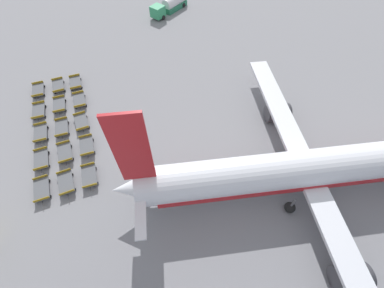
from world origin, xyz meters
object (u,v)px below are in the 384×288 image
Objects in this scene: baggage_dolly_row_near_col_e at (42,189)px; baggage_dolly_row_mid_a_col_a at (58,86)px; baggage_dolly_row_mid_b_col_b at (79,100)px; baggage_dolly_row_mid_a_col_b at (59,105)px; baggage_dolly_row_mid_a_col_d at (65,153)px; airplane at (319,168)px; baggage_dolly_row_mid_b_col_a at (75,83)px; baggage_dolly_row_near_col_b at (39,111)px; baggage_dolly_row_mid_b_col_e at (89,176)px; baggage_dolly_row_mid_b_col_d at (87,146)px; baggage_dolly_row_near_col_a at (38,90)px; baggage_dolly_row_mid_a_col_e at (66,183)px; baggage_dolly_row_near_col_c at (41,133)px; baggage_dolly_row_mid_b_col_c at (81,122)px; baggage_dolly_row_mid_a_col_c at (62,128)px; baggage_dolly_row_near_col_d at (41,159)px; fuel_tanker_primary at (171,5)px.

baggage_dolly_row_near_col_e and baggage_dolly_row_mid_a_col_a have the same top height.
baggage_dolly_row_near_col_e and baggage_dolly_row_mid_b_col_b have the same top height.
baggage_dolly_row_mid_a_col_b is 9.04m from baggage_dolly_row_mid_a_col_d.
airplane is 11.57× the size of baggage_dolly_row_mid_b_col_a.
baggage_dolly_row_mid_b_col_e is (12.67, 6.78, 0.00)m from baggage_dolly_row_near_col_b.
baggage_dolly_row_mid_a_col_d is 2.73m from baggage_dolly_row_mid_b_col_d.
baggage_dolly_row_near_col_a is 17.83m from baggage_dolly_row_near_col_e.
baggage_dolly_row_mid_a_col_b is at bearing -156.33° from baggage_dolly_row_mid_b_col_d.
baggage_dolly_row_near_col_b and baggage_dolly_row_mid_b_col_d have the same top height.
baggage_dolly_row_near_col_b is at bearing -162.22° from baggage_dolly_row_mid_a_col_e.
baggage_dolly_row_near_col_b is 0.99× the size of baggage_dolly_row_mid_a_col_e.
baggage_dolly_row_near_col_e is 1.00× the size of baggage_dolly_row_mid_a_col_a.
baggage_dolly_row_near_col_b is 1.00× the size of baggage_dolly_row_mid_b_col_d.
baggage_dolly_row_near_col_c is 0.99× the size of baggage_dolly_row_mid_b_col_c.
baggage_dolly_row_mid_b_col_a and baggage_dolly_row_mid_b_col_e have the same top height.
baggage_dolly_row_mid_a_col_e is 1.01× the size of baggage_dolly_row_mid_b_col_a.
baggage_dolly_row_mid_b_col_d is (13.05, 1.54, 0.00)m from baggage_dolly_row_mid_b_col_a.
baggage_dolly_row_mid_b_col_a is at bearing -171.87° from baggage_dolly_row_mid_b_col_b.
baggage_dolly_row_mid_a_col_d is at bearing 7.12° from baggage_dolly_row_mid_a_col_c.
baggage_dolly_row_near_col_e is 1.00× the size of baggage_dolly_row_mid_b_col_b.
baggage_dolly_row_mid_a_col_e and baggage_dolly_row_mid_b_col_c have the same top height.
baggage_dolly_row_near_col_d and baggage_dolly_row_mid_a_col_a have the same top height.
baggage_dolly_row_near_col_e is 1.01× the size of baggage_dolly_row_mid_b_col_d.
baggage_dolly_row_near_col_b is 0.99× the size of baggage_dolly_row_near_col_e.
baggage_dolly_row_near_col_e is 14.48m from baggage_dolly_row_mid_b_col_b.
baggage_dolly_row_mid_a_col_e is 1.00× the size of baggage_dolly_row_mid_b_col_c.
baggage_dolly_row_near_col_e is at bearing -5.50° from baggage_dolly_row_mid_a_col_b.
baggage_dolly_row_mid_a_col_e is (13.44, 1.34, 0.00)m from baggage_dolly_row_mid_a_col_b.
baggage_dolly_row_mid_a_col_a is (-17.98, 0.97, 0.00)m from baggage_dolly_row_near_col_e.
baggage_dolly_row_mid_b_col_c is at bearing 21.84° from baggage_dolly_row_mid_a_col_a.
baggage_dolly_row_mid_a_col_c is at bearing -172.88° from baggage_dolly_row_mid_a_col_d.
baggage_dolly_row_mid_a_col_a is at bearing 176.92° from baggage_dolly_row_near_col_e.
airplane is 37.37m from baggage_dolly_row_near_col_b.
baggage_dolly_row_mid_a_col_b is at bearing -42.00° from fuel_tanker_primary.
baggage_dolly_row_mid_a_col_e is (17.56, 4.62, 0.00)m from baggage_dolly_row_near_col_a.
fuel_tanker_primary is 2.29× the size of baggage_dolly_row_mid_b_col_e.
baggage_dolly_row_near_col_a and baggage_dolly_row_mid_b_col_b have the same top height.
baggage_dolly_row_near_col_c is at bearing -122.24° from baggage_dolly_row_mid_b_col_d.
baggage_dolly_row_near_col_c is 7.15m from baggage_dolly_row_mid_b_col_b.
baggage_dolly_row_mid_b_col_d is (4.38, 0.67, 0.00)m from baggage_dolly_row_mid_b_col_c.
baggage_dolly_row_mid_b_col_a is at bearing 168.92° from baggage_dolly_row_near_col_e.
baggage_dolly_row_mid_b_col_d is at bearing -28.69° from fuel_tanker_primary.
baggage_dolly_row_mid_a_col_c is at bearing 6.46° from baggage_dolly_row_mid_a_col_b.
baggage_dolly_row_mid_a_col_b is 0.99× the size of baggage_dolly_row_mid_a_col_e.
baggage_dolly_row_near_col_c and baggage_dolly_row_mid_b_col_b have the same top height.
baggage_dolly_row_mid_b_col_e is at bearing 5.67° from baggage_dolly_row_mid_b_col_a.
baggage_dolly_row_mid_a_col_d is 1.01× the size of baggage_dolly_row_mid_b_col_e.
baggage_dolly_row_near_col_a is 1.00× the size of baggage_dolly_row_mid_b_col_a.
baggage_dolly_row_near_col_a is (-24.41, -32.06, -2.95)m from airplane.
baggage_dolly_row_mid_a_col_e is (37.41, -20.25, -0.74)m from fuel_tanker_primary.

